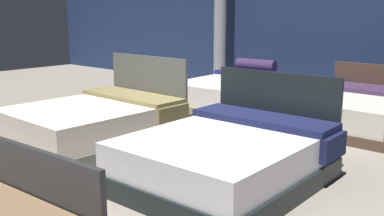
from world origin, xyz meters
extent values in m
cube|color=gray|center=(0.00, 0.00, -0.01)|extent=(18.00, 18.00, 0.02)
cube|color=navy|center=(0.00, 4.98, 1.75)|extent=(18.00, 0.06, 3.50)
cube|color=#2E2E31|center=(0.98, -2.08, 0.44)|extent=(1.50, 0.12, 0.88)
cube|color=#565853|center=(-1.10, -0.05, 0.08)|extent=(1.64, 2.00, 0.17)
cube|color=silver|center=(-1.10, -0.05, 0.34)|extent=(1.57, 1.94, 0.34)
cube|color=#565853|center=(-1.07, 0.94, 0.54)|extent=(1.50, 0.07, 1.07)
cube|color=olive|center=(-1.08, 0.64, 0.54)|extent=(1.58, 0.57, 0.05)
cube|color=olive|center=(-1.87, 0.66, 0.40)|extent=(0.07, 0.54, 0.22)
cube|color=olive|center=(-0.29, 0.62, 0.40)|extent=(0.07, 0.54, 0.22)
cube|color=black|center=(1.01, -0.03, 0.10)|extent=(1.63, 1.98, 0.20)
cube|color=white|center=(1.01, -0.03, 0.35)|extent=(1.57, 1.92, 0.30)
cube|color=black|center=(0.99, 0.94, 0.51)|extent=(1.51, 0.06, 1.02)
cube|color=#171D42|center=(1.00, 0.67, 0.54)|extent=(1.59, 0.51, 0.07)
cube|color=#171D42|center=(0.19, 0.66, 0.38)|extent=(0.08, 0.48, 0.24)
cube|color=#171D42|center=(1.81, 0.69, 0.38)|extent=(0.08, 0.48, 0.24)
cube|color=olive|center=(-1.07, 2.97, 0.08)|extent=(1.53, 2.15, 0.16)
cube|color=white|center=(-1.07, 2.97, 0.33)|extent=(1.47, 2.08, 0.34)
cube|color=navy|center=(-1.10, 3.70, 0.53)|extent=(1.44, 0.63, 0.07)
cube|color=navy|center=(-1.83, 3.67, 0.35)|extent=(0.10, 0.57, 0.29)
cube|color=navy|center=(-0.38, 3.73, 0.35)|extent=(0.10, 0.57, 0.29)
cylinder|color=#3B284E|center=(-1.11, 3.79, 0.68)|extent=(0.80, 0.26, 0.23)
cube|color=#4F3B2D|center=(1.10, 3.00, 0.07)|extent=(1.63, 1.97, 0.14)
cube|color=silver|center=(1.10, 3.00, 0.30)|extent=(1.57, 1.91, 0.33)
cube|color=#4F3B2D|center=(1.12, 3.97, 0.42)|extent=(1.50, 0.07, 0.85)
cube|color=#402B4A|center=(1.12, 3.60, 0.50)|extent=(1.58, 0.70, 0.06)
cube|color=#402B4A|center=(0.32, 3.62, 0.32)|extent=(0.07, 0.67, 0.30)
cylinder|color=#99999E|center=(-2.48, 4.44, 1.75)|extent=(0.27, 0.27, 3.50)
camera|label=1|loc=(3.49, -3.36, 1.67)|focal=41.58mm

